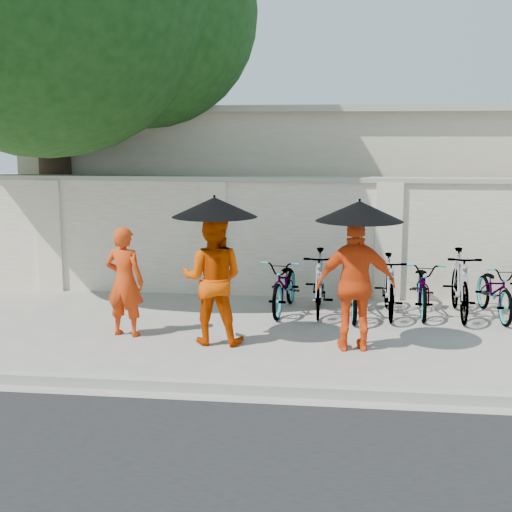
# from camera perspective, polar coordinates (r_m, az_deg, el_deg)

# --- Properties ---
(ground) EXTENTS (80.00, 80.00, 0.00)m
(ground) POSITION_cam_1_polar(r_m,az_deg,el_deg) (9.58, -0.74, -7.30)
(ground) COLOR #A59B88
(kerb) EXTENTS (40.00, 0.16, 0.12)m
(kerb) POSITION_cam_1_polar(r_m,az_deg,el_deg) (7.97, -2.46, -10.44)
(kerb) COLOR #9A9A87
(kerb) RESTS_ON ground
(compound_wall) EXTENTS (20.00, 0.30, 2.00)m
(compound_wall) POSITION_cam_1_polar(r_m,az_deg,el_deg) (12.41, 5.88, 1.31)
(compound_wall) COLOR white
(compound_wall) RESTS_ON ground
(building_behind) EXTENTS (14.00, 6.00, 3.20)m
(building_behind) POSITION_cam_1_polar(r_m,az_deg,el_deg) (16.13, 9.82, 5.31)
(building_behind) COLOR tan
(building_behind) RESTS_ON ground
(monk_left) EXTENTS (0.62, 0.46, 1.55)m
(monk_left) POSITION_cam_1_polar(r_m,az_deg,el_deg) (10.11, -10.46, -2.03)
(monk_left) COLOR red
(monk_left) RESTS_ON ground
(monk_center) EXTENTS (0.87, 0.69, 1.77)m
(monk_center) POSITION_cam_1_polar(r_m,az_deg,el_deg) (9.59, -3.49, -1.85)
(monk_center) COLOR #D24101
(monk_center) RESTS_ON ground
(parasol_center) EXTENTS (1.13, 1.13, 0.99)m
(parasol_center) POSITION_cam_1_polar(r_m,az_deg,el_deg) (9.36, -3.34, 3.94)
(parasol_center) COLOR black
(parasol_center) RESTS_ON ground
(monk_right) EXTENTS (1.07, 0.55, 1.75)m
(monk_right) POSITION_cam_1_polar(r_m,az_deg,el_deg) (9.35, 8.00, -2.29)
(monk_right) COLOR #EE4810
(monk_right) RESTS_ON ground
(parasol_right) EXTENTS (1.12, 1.12, 0.98)m
(parasol_right) POSITION_cam_1_polar(r_m,az_deg,el_deg) (9.12, 8.28, 3.58)
(parasol_right) COLOR black
(parasol_right) RESTS_ON ground
(bike_0) EXTENTS (0.76, 1.74, 0.89)m
(bike_0) POSITION_cam_1_polar(r_m,az_deg,el_deg) (11.35, 2.35, -2.29)
(bike_0) COLOR gray
(bike_0) RESTS_ON ground
(bike_1) EXTENTS (0.49, 1.68, 1.01)m
(bike_1) POSITION_cam_1_polar(r_m,az_deg,el_deg) (11.29, 5.08, -2.08)
(bike_1) COLOR gray
(bike_1) RESTS_ON ground
(bike_2) EXTENTS (0.72, 1.90, 0.99)m
(bike_2) POSITION_cam_1_polar(r_m,az_deg,el_deg) (11.23, 7.84, -2.24)
(bike_2) COLOR gray
(bike_2) RESTS_ON ground
(bike_3) EXTENTS (0.47, 1.60, 0.96)m
(bike_3) POSITION_cam_1_polar(r_m,az_deg,el_deg) (11.26, 10.60, -2.37)
(bike_3) COLOR gray
(bike_3) RESTS_ON ground
(bike_4) EXTENTS (0.66, 1.70, 0.88)m
(bike_4) POSITION_cam_1_polar(r_m,az_deg,el_deg) (11.50, 13.23, -2.41)
(bike_4) COLOR gray
(bike_4) RESTS_ON ground
(bike_5) EXTENTS (0.53, 1.75, 1.05)m
(bike_5) POSITION_cam_1_polar(r_m,az_deg,el_deg) (11.44, 16.01, -2.16)
(bike_5) COLOR gray
(bike_5) RESTS_ON ground
(bike_6) EXTENTS (0.76, 1.69, 0.86)m
(bike_6) POSITION_cam_1_polar(r_m,az_deg,el_deg) (11.61, 18.59, -2.60)
(bike_6) COLOR gray
(bike_6) RESTS_ON ground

